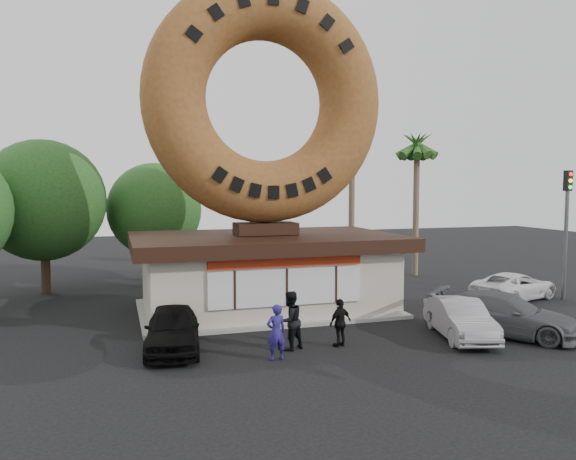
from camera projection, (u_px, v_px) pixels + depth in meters
The scene contains 16 objects.
ground at pixel (313, 349), 18.52m from camera, with size 90.00×90.00×0.00m, color black.
donut_shop at pixel (266, 270), 24.07m from camera, with size 11.20×7.20×3.80m.
giant_donut at pixel (265, 101), 23.52m from camera, with size 10.23×10.23×2.61m, color brown.
tree_west at pixel (43, 200), 27.72m from camera, with size 6.00×6.00×7.65m.
tree_mid at pixel (155, 210), 31.29m from camera, with size 5.20×5.20×6.63m.
palm_near at pixel (352, 134), 33.39m from camera, with size 2.60×2.60×9.75m.
palm_far at pixel (417, 150), 33.07m from camera, with size 2.60×2.60×8.75m.
street_lamp at pixel (191, 201), 32.84m from camera, with size 2.11×0.20×8.00m.
traffic_signal at pixel (567, 218), 26.14m from camera, with size 0.30×0.38×6.07m.
person_left at pixel (276, 332), 17.27m from camera, with size 0.64×0.42×1.75m, color navy.
person_center at pixel (290, 321), 18.35m from camera, with size 0.94×0.73×1.94m, color black.
person_right at pixel (340, 323), 18.74m from camera, with size 0.95×0.39×1.62m, color black.
car_black at pixel (172, 329), 18.29m from camera, with size 1.71×4.25×1.45m, color black.
car_silver at pixel (460, 318), 19.83m from camera, with size 1.46×4.18×1.38m, color gray.
car_grey at pixel (504, 314), 20.19m from camera, with size 2.11×5.20×1.51m, color #56575B.
car_white at pixel (514, 286), 26.46m from camera, with size 2.11×4.58×1.27m, color silver.
Camera 1 is at (-6.15, -17.09, 5.40)m, focal length 35.00 mm.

